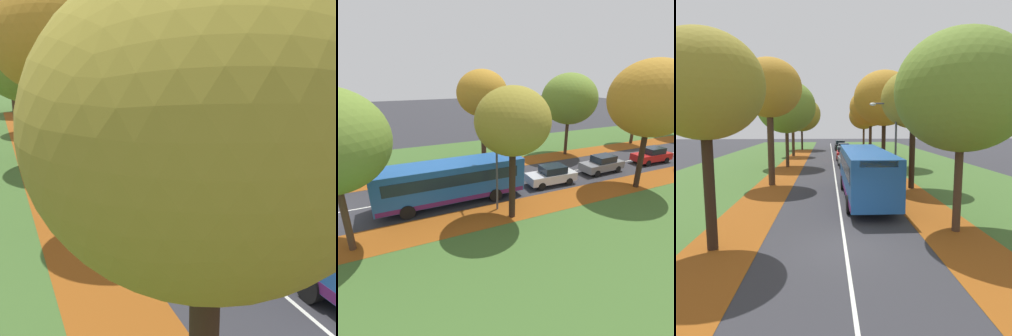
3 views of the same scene
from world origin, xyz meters
TOP-DOWN VIEW (x-y plane):
  - ground_plane at (0.00, 0.00)m, footprint 160.00×160.00m
  - grass_verge_left at (-9.20, 20.00)m, footprint 12.00×90.00m
  - leaf_litter_left at (-4.60, 14.00)m, footprint 2.80×60.00m
  - grass_verge_right at (9.20, 20.00)m, footprint 12.00×90.00m
  - leaf_litter_right at (4.60, 14.00)m, footprint 2.80×60.00m
  - road_centre_line at (0.00, 20.00)m, footprint 0.12×80.00m
  - tree_left_nearest at (-4.91, -0.06)m, footprint 4.23×4.23m
  - tree_left_near at (-4.81, 12.44)m, footprint 4.73×4.73m
  - tree_left_mid at (-4.84, 22.38)m, footprint 6.02×6.02m
  - tree_left_far at (-5.36, 33.50)m, footprint 4.46×4.46m
  - tree_left_distant at (-4.95, 43.89)m, footprint 6.36×6.36m
  - tree_right_nearest at (4.87, 1.49)m, footprint 5.54×5.54m
  - tree_right_near at (5.28, 10.72)m, footprint 4.48×4.48m
  - tree_right_mid at (5.21, 22.13)m, footprint 6.29×6.29m
  - tree_right_far at (5.26, 33.12)m, footprint 5.77×5.77m
  - tree_right_distant at (5.50, 43.68)m, footprint 5.01×5.01m
  - streetlamp_right at (3.67, 10.21)m, footprint 1.89×0.28m
  - bus at (1.61, 7.68)m, footprint 2.72×10.42m
  - car_silver_lead at (1.83, 16.04)m, footprint 1.88×4.25m
  - car_grey_following at (1.38, 22.01)m, footprint 1.91×4.26m
  - car_red_third_in_line at (1.35, 28.81)m, footprint 1.91×4.26m
  - car_green_fourth_in_line at (1.69, 35.44)m, footprint 1.85×4.24m
  - car_black_trailing at (1.46, 42.83)m, footprint 1.82×4.22m

SIDE VIEW (x-z plane):
  - ground_plane at x=0.00m, z-range 0.00..0.00m
  - road_centre_line at x=0.00m, z-range 0.00..0.01m
  - grass_verge_left at x=-9.20m, z-range 0.00..0.01m
  - grass_verge_right at x=9.20m, z-range 0.00..0.01m
  - leaf_litter_left at x=-4.60m, z-range 0.01..0.01m
  - leaf_litter_right at x=4.60m, z-range 0.01..0.01m
  - car_silver_lead at x=1.83m, z-range 0.00..1.62m
  - car_grey_following at x=1.38m, z-range 0.00..1.62m
  - car_red_third_in_line at x=1.35m, z-range 0.00..1.62m
  - car_green_fourth_in_line at x=1.69m, z-range 0.00..1.62m
  - car_black_trailing at x=1.46m, z-range 0.00..1.62m
  - bus at x=1.61m, z-range 0.21..3.19m
  - streetlamp_right at x=3.67m, z-range 0.74..6.74m
  - tree_right_distant at x=5.50m, z-range 1.72..9.69m
  - tree_left_nearest at x=-4.91m, z-range 1.98..9.83m
  - tree_right_nearest at x=4.87m, z-range 1.70..10.12m
  - tree_left_distant at x=-4.95m, z-range 1.54..10.36m
  - tree_left_far at x=-5.36m, z-range 2.04..10.20m
  - tree_right_near at x=5.28m, z-range 2.07..10.32m
  - tree_left_mid at x=-4.84m, z-range 1.75..10.69m
  - tree_right_far at x=5.26m, z-range 2.02..11.28m
  - tree_left_near at x=-4.81m, z-range 2.44..11.68m
  - tree_right_mid at x=5.21m, z-range 2.11..12.03m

